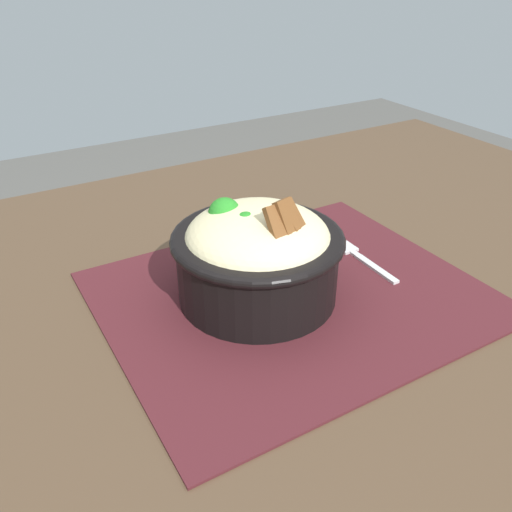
{
  "coord_description": "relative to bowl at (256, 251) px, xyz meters",
  "views": [
    {
      "loc": [
        -0.26,
        -0.44,
        1.12
      ],
      "look_at": [
        0.0,
        0.0,
        0.83
      ],
      "focal_mm": 37.62,
      "sensor_mm": 36.0,
      "label": 1
    }
  ],
  "objects": [
    {
      "name": "fork",
      "position": [
        0.16,
        0.01,
        -0.05
      ],
      "size": [
        0.02,
        0.13,
        0.0
      ],
      "color": "silver",
      "rests_on": "placemat"
    },
    {
      "name": "placemat",
      "position": [
        0.04,
        -0.02,
        -0.06
      ],
      "size": [
        0.42,
        0.35,
        0.0
      ],
      "primitive_type": "cube",
      "rotation": [
        0.0,
        0.0,
        0.0
      ],
      "color": "#47191E",
      "rests_on": "table"
    },
    {
      "name": "table",
      "position": [
        0.0,
        -0.0,
        -0.13
      ],
      "size": [
        1.38,
        0.88,
        0.77
      ],
      "color": "#4C3826",
      "rests_on": "ground_plane"
    },
    {
      "name": "bowl",
      "position": [
        0.0,
        0.0,
        0.0
      ],
      "size": [
        0.21,
        0.21,
        0.13
      ],
      "color": "black",
      "rests_on": "placemat"
    }
  ]
}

